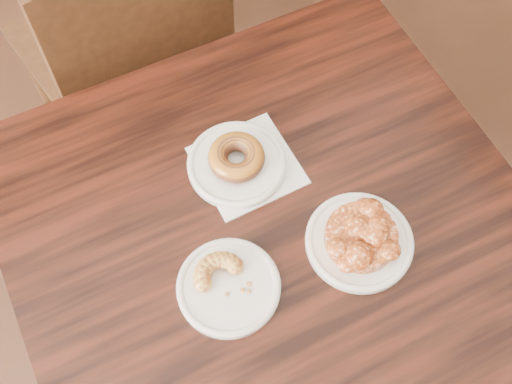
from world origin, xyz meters
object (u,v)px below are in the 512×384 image
cruller_fragment (228,283)px  chair_far (118,45)px  glazed_donut (236,157)px  apple_fritter (361,235)px  cafe_table (272,307)px

cruller_fragment → chair_far: bearing=81.9°
glazed_donut → apple_fritter: size_ratio=0.61×
chair_far → cafe_table: bearing=83.6°
glazed_donut → cafe_table: bearing=-92.6°
cafe_table → chair_far: (0.00, 0.77, 0.08)m
cafe_table → cruller_fragment: (-0.11, -0.04, 0.40)m
cafe_table → glazed_donut: 0.43m
cafe_table → glazed_donut: (0.01, 0.15, 0.41)m
glazed_donut → apple_fritter: same height
cafe_table → chair_far: 0.78m
chair_far → glazed_donut: size_ratio=9.17×
chair_far → apple_fritter: bearing=90.9°
cafe_table → chair_far: size_ratio=0.95×
glazed_donut → apple_fritter: bearing=-66.0°
cafe_table → chair_far: bearing=94.1°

